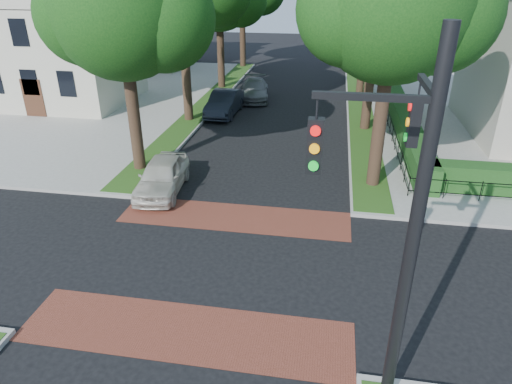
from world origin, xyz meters
TOP-DOWN VIEW (x-y plane):
  - ground at (0.00, 0.00)m, footprint 120.00×120.00m
  - sidewalk_nw at (-19.50, 19.00)m, footprint 30.00×30.00m
  - crosswalk_far at (0.00, 3.20)m, footprint 9.00×2.20m
  - crosswalk_near at (0.00, -3.20)m, footprint 9.00×2.20m
  - grass_strip_ne at (5.40, 19.10)m, footprint 1.60×29.80m
  - grass_strip_nw at (-5.40, 19.10)m, footprint 1.60×29.80m
  - tree_right_near at (5.60, 7.24)m, footprint 7.75×6.67m
  - tree_left_near at (-5.40, 7.23)m, footprint 7.50×6.45m
  - hedge_main_road at (7.70, 15.00)m, footprint 1.00×18.00m
  - fence_main_road at (6.90, 15.00)m, footprint 0.06×18.00m
  - house_left_near at (-15.49, 17.99)m, footprint 10.00×9.00m
  - house_left_far at (-15.49, 31.99)m, footprint 10.00×9.00m
  - traffic_signal at (4.89, -4.41)m, footprint 2.17×2.00m
  - parked_car_front at (-3.60, 5.00)m, footprint 2.14×4.49m
  - parked_car_middle at (-3.60, 16.88)m, footprint 1.78×4.82m
  - parked_car_rear at (-2.30, 21.19)m, footprint 2.70×5.12m

SIDE VIEW (x-z plane):
  - ground at x=0.00m, z-range 0.00..0.00m
  - crosswalk_far at x=0.00m, z-range 0.00..0.01m
  - crosswalk_near at x=0.00m, z-range 0.00..0.01m
  - sidewalk_nw at x=-19.50m, z-range 0.00..0.15m
  - grass_strip_ne at x=5.40m, z-range 0.15..0.17m
  - grass_strip_nw at x=-5.40m, z-range 0.15..0.17m
  - fence_main_road at x=6.90m, z-range 0.15..1.05m
  - parked_car_rear at x=-2.30m, z-range 0.00..1.42m
  - parked_car_front at x=-3.60m, z-range 0.00..1.48m
  - hedge_main_road at x=7.70m, z-range 0.15..1.35m
  - parked_car_middle at x=-3.60m, z-range 0.00..1.58m
  - traffic_signal at x=4.89m, z-range 0.71..8.71m
  - house_left_near at x=-15.49m, z-range -0.03..10.11m
  - house_left_far at x=-15.49m, z-range -0.03..10.11m
  - tree_left_near at x=-5.40m, z-range 2.17..12.37m
  - tree_right_near at x=5.60m, z-range 2.30..12.96m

